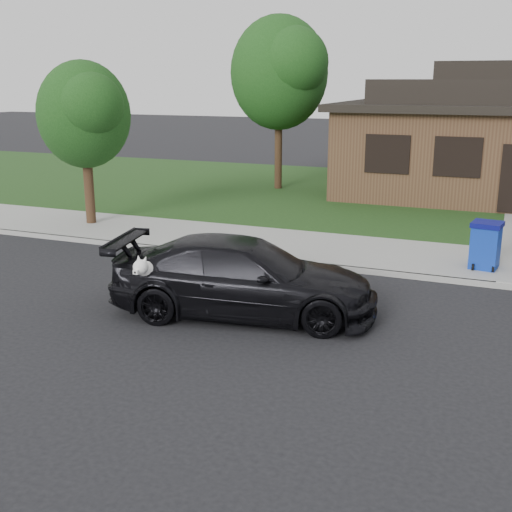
% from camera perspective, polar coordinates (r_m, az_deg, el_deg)
% --- Properties ---
extents(ground, '(120.00, 120.00, 0.00)m').
position_cam_1_polar(ground, '(11.56, 0.95, -5.72)').
color(ground, black).
rests_on(ground, ground).
extents(sidewalk, '(60.00, 3.00, 0.12)m').
position_cam_1_polar(sidewalk, '(16.09, 7.32, 0.49)').
color(sidewalk, gray).
rests_on(sidewalk, ground).
extents(curb, '(60.00, 0.12, 0.12)m').
position_cam_1_polar(curb, '(14.70, 5.83, -0.90)').
color(curb, gray).
rests_on(curb, ground).
extents(lawn, '(60.00, 13.00, 0.13)m').
position_cam_1_polar(lawn, '(23.75, 12.27, 5.11)').
color(lawn, '#193814').
rests_on(lawn, ground).
extents(sedan, '(5.11, 2.80, 1.40)m').
position_cam_1_polar(sedan, '(11.64, -1.14, -1.91)').
color(sedan, black).
rests_on(sedan, ground).
extents(recycling_bin, '(0.71, 0.72, 1.04)m').
position_cam_1_polar(recycling_bin, '(15.02, 19.73, 0.94)').
color(recycling_bin, '#0E309F').
rests_on(recycling_bin, sidewalk).
extents(tree_0, '(3.78, 3.60, 6.34)m').
position_cam_1_polar(tree_0, '(24.37, 2.34, 16.13)').
color(tree_0, '#332114').
rests_on(tree_0, ground).
extents(tree_2, '(2.73, 2.60, 4.59)m').
position_cam_1_polar(tree_2, '(18.90, -14.93, 12.18)').
color(tree_2, '#332114').
rests_on(tree_2, ground).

